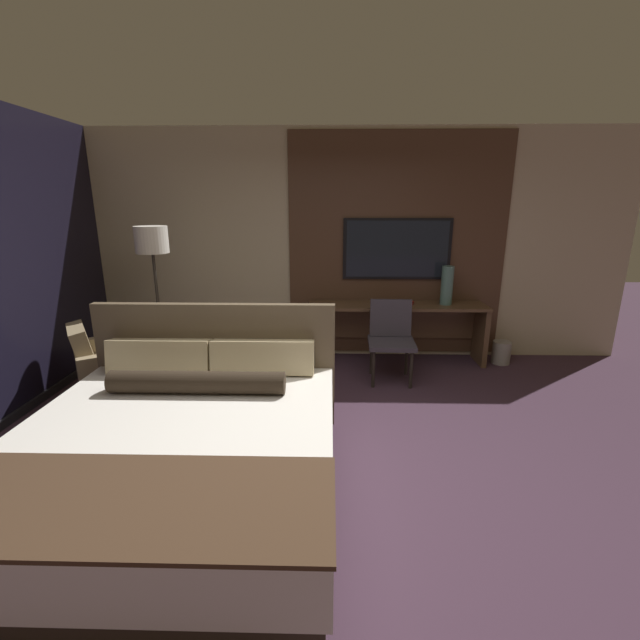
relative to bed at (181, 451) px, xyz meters
The scene contains 11 objects.
ground_plane 1.16m from the bed, 13.95° to the left, with size 16.00×16.00×0.00m, color #3D2838.
wall_back_tv_panel 3.28m from the bed, 67.41° to the left, with size 7.20×0.09×2.80m.
bed is the anchor object (origin of this frame).
desk 3.18m from the bed, 55.15° to the left, with size 2.15×0.47×0.74m.
tv 3.49m from the bed, 56.94° to the left, with size 1.32×0.04×0.74m.
desk_chair 2.66m from the bed, 50.70° to the left, with size 0.52×0.52×0.89m.
armchair_by_window 1.85m from the bed, 129.54° to the left, with size 0.94×0.95×0.81m.
floor_lamp 2.44m from the bed, 113.94° to the left, with size 0.34×0.34×1.70m.
vase_tall 3.59m from the bed, 47.06° to the left, with size 0.14×0.14×0.47m.
book 3.25m from the bed, 53.77° to the left, with size 0.26×0.22×0.03m.
waste_bin 4.03m from the bed, 39.08° to the left, with size 0.22×0.22×0.28m.
Camera 1 is at (-0.08, -2.78, 1.93)m, focal length 24.00 mm.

